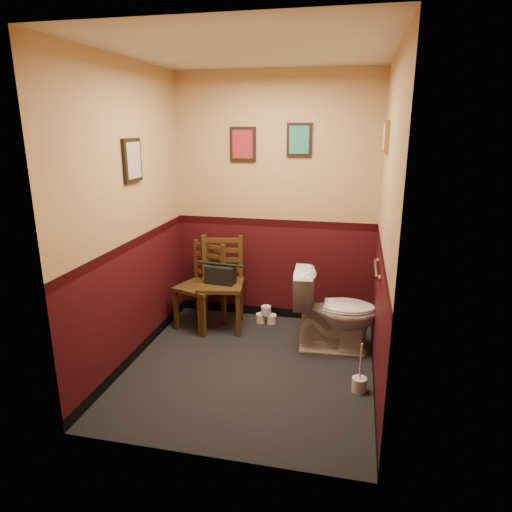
{
  "coord_description": "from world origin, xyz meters",
  "views": [
    {
      "loc": [
        0.87,
        -3.64,
        2.16
      ],
      "look_at": [
        0.0,
        0.25,
        1.0
      ],
      "focal_mm": 32.0,
      "sensor_mm": 36.0,
      "label": 1
    }
  ],
  "objects": [
    {
      "name": "toilet_brush",
      "position": [
        0.98,
        -0.18,
        0.07
      ],
      "size": [
        0.12,
        0.12,
        0.44
      ],
      "color": "silver",
      "rests_on": "floor"
    },
    {
      "name": "framed_print_right",
      "position": [
        1.08,
        0.6,
        2.05
      ],
      "size": [
        0.04,
        0.34,
        0.28
      ],
      "color": "olive",
      "rests_on": "wall_right"
    },
    {
      "name": "toilet",
      "position": [
        0.72,
        0.55,
        0.4
      ],
      "size": [
        0.84,
        0.51,
        0.8
      ],
      "primitive_type": "imported",
      "rotation": [
        0.0,
        0.0,
        1.63
      ],
      "color": "white",
      "rests_on": "floor"
    },
    {
      "name": "framed_print_back_a",
      "position": [
        -0.35,
        1.18,
        1.95
      ],
      "size": [
        0.28,
        0.04,
        0.36
      ],
      "color": "black",
      "rests_on": "wall_back"
    },
    {
      "name": "framed_print_back_b",
      "position": [
        0.25,
        1.18,
        2.0
      ],
      "size": [
        0.26,
        0.04,
        0.34
      ],
      "color": "black",
      "rests_on": "wall_back"
    },
    {
      "name": "wall_back",
      "position": [
        0.0,
        1.2,
        1.35
      ],
      "size": [
        2.2,
        0.0,
        2.7
      ],
      "primitive_type": "cube",
      "rotation": [
        1.57,
        0.0,
        0.0
      ],
      "color": "#390B10",
      "rests_on": "ground"
    },
    {
      "name": "wall_front",
      "position": [
        0.0,
        -1.2,
        1.35
      ],
      "size": [
        2.2,
        0.0,
        2.7
      ],
      "primitive_type": "cube",
      "rotation": [
        -1.57,
        0.0,
        0.0
      ],
      "color": "#390B10",
      "rests_on": "ground"
    },
    {
      "name": "grab_bar",
      "position": [
        1.07,
        0.25,
        0.95
      ],
      "size": [
        0.05,
        0.56,
        0.06
      ],
      "color": "silver",
      "rests_on": "wall_right"
    },
    {
      "name": "ceiling",
      "position": [
        0.0,
        0.0,
        2.7
      ],
      "size": [
        2.2,
        2.4,
        0.0
      ],
      "primitive_type": "cube",
      "rotation": [
        3.14,
        0.0,
        0.0
      ],
      "color": "silver",
      "rests_on": "ground"
    },
    {
      "name": "chair_right",
      "position": [
        -0.51,
        0.81,
        0.5
      ],
      "size": [
        0.54,
        0.54,
        1.0
      ],
      "rotation": [
        0.0,
        0.0,
        0.17
      ],
      "color": "#452F14",
      "rests_on": "floor"
    },
    {
      "name": "framed_print_left",
      "position": [
        -1.08,
        0.1,
        1.85
      ],
      "size": [
        0.04,
        0.3,
        0.38
      ],
      "color": "black",
      "rests_on": "wall_left"
    },
    {
      "name": "tp_stack",
      "position": [
        -0.05,
        1.0,
        0.08
      ],
      "size": [
        0.23,
        0.12,
        0.2
      ],
      "color": "silver",
      "rests_on": "floor"
    },
    {
      "name": "wall_left",
      "position": [
        -1.1,
        0.0,
        1.35
      ],
      "size": [
        0.0,
        2.4,
        2.7
      ],
      "primitive_type": "cube",
      "rotation": [
        1.57,
        0.0,
        1.57
      ],
      "color": "#390B10",
      "rests_on": "ground"
    },
    {
      "name": "handbag",
      "position": [
        -0.5,
        0.76,
        0.62
      ],
      "size": [
        0.32,
        0.19,
        0.23
      ],
      "rotation": [
        0.0,
        0.0,
        -0.1
      ],
      "color": "black",
      "rests_on": "chair_right"
    },
    {
      "name": "chair_left",
      "position": [
        -0.72,
        0.78,
        0.46
      ],
      "size": [
        0.55,
        0.55,
        0.92
      ],
      "rotation": [
        0.0,
        0.0,
        -0.33
      ],
      "color": "#452F14",
      "rests_on": "floor"
    },
    {
      "name": "wall_right",
      "position": [
        1.1,
        0.0,
        1.35
      ],
      "size": [
        0.0,
        2.4,
        2.7
      ],
      "primitive_type": "cube",
      "rotation": [
        1.57,
        0.0,
        -1.57
      ],
      "color": "#390B10",
      "rests_on": "ground"
    },
    {
      "name": "floor",
      "position": [
        0.0,
        0.0,
        0.0
      ],
      "size": [
        2.2,
        2.4,
        0.0
      ],
      "primitive_type": "cube",
      "color": "black",
      "rests_on": "ground"
    }
  ]
}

